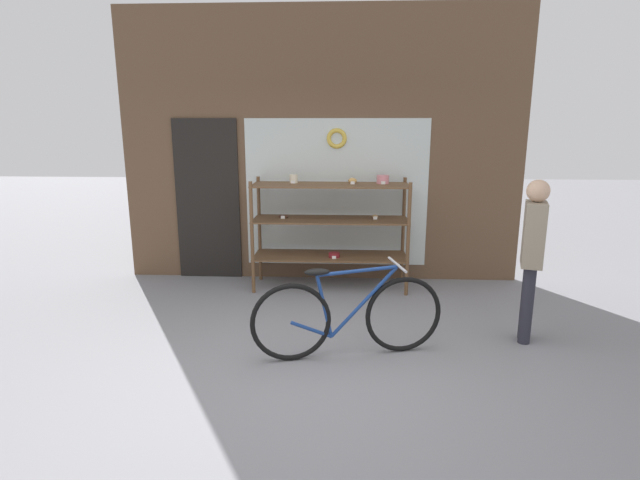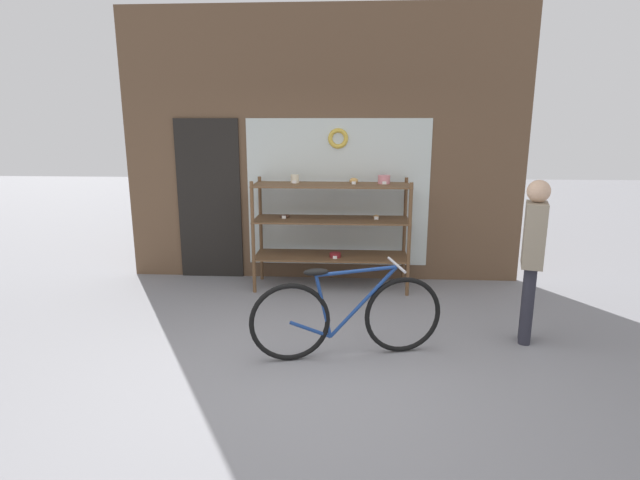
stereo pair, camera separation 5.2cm
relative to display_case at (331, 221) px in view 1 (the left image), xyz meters
name	(u,v)px [view 1 (the left image)]	position (x,y,z in m)	size (l,w,h in m)	color
ground_plane	(306,375)	(-0.15, -2.30, -0.86)	(30.00, 30.00, 0.00)	gray
storefront_facade	(318,152)	(-0.19, 0.42, 0.82)	(5.16, 0.13, 3.46)	brown
display_case	(331,221)	(0.00, 0.00, 0.00)	(1.91, 0.58, 1.42)	brown
bicycle	(348,316)	(0.20, -1.93, -0.48)	(1.70, 0.54, 0.84)	black
pedestrian	(532,250)	(1.90, -1.52, 0.05)	(0.26, 0.36, 1.55)	#282833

